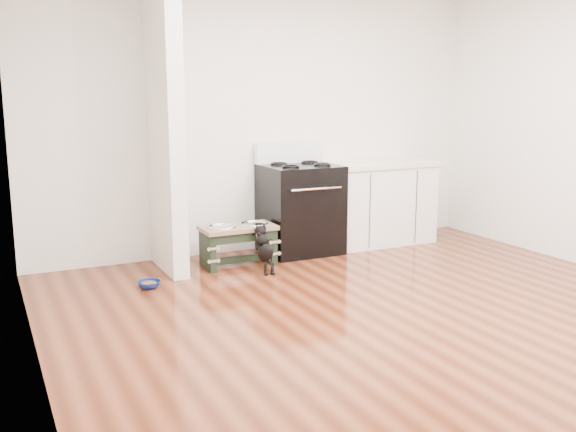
% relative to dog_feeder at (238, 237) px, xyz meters
% --- Properties ---
extents(ground, '(5.00, 5.00, 0.00)m').
position_rel_dog_feeder_xyz_m(ground, '(0.53, -1.95, -0.28)').
color(ground, '#451B0C').
rests_on(ground, ground).
extents(room_shell, '(5.00, 5.00, 5.00)m').
position_rel_dog_feeder_xyz_m(room_shell, '(0.53, -1.95, 1.34)').
color(room_shell, silver).
rests_on(room_shell, ground).
extents(partition_wall, '(0.15, 0.80, 2.70)m').
position_rel_dog_feeder_xyz_m(partition_wall, '(-0.64, 0.15, 1.07)').
color(partition_wall, silver).
rests_on(partition_wall, ground).
extents(oven_range, '(0.76, 0.69, 1.14)m').
position_rel_dog_feeder_xyz_m(oven_range, '(0.78, 0.21, 0.20)').
color(oven_range, black).
rests_on(oven_range, ground).
extents(cabinet_run, '(1.24, 0.64, 0.91)m').
position_rel_dog_feeder_xyz_m(cabinet_run, '(1.76, 0.23, 0.17)').
color(cabinet_run, white).
rests_on(cabinet_run, ground).
extents(dog_feeder, '(0.72, 0.38, 0.41)m').
position_rel_dog_feeder_xyz_m(dog_feeder, '(0.00, 0.00, 0.00)').
color(dog_feeder, black).
rests_on(dog_feeder, ground).
extents(puppy, '(0.13, 0.37, 0.44)m').
position_rel_dog_feeder_xyz_m(puppy, '(0.13, -0.33, -0.04)').
color(puppy, black).
rests_on(puppy, ground).
extents(floor_bowl, '(0.26, 0.26, 0.06)m').
position_rel_dog_feeder_xyz_m(floor_bowl, '(-0.97, -0.35, -0.25)').
color(floor_bowl, navy).
rests_on(floor_bowl, ground).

